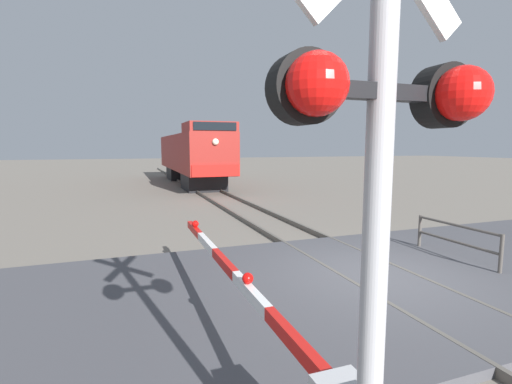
% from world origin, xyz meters
% --- Properties ---
extents(ground_plane, '(160.00, 160.00, 0.00)m').
position_xyz_m(ground_plane, '(0.00, 0.00, 0.00)').
color(ground_plane, slate).
extents(rail_track_left, '(0.08, 80.00, 0.15)m').
position_xyz_m(rail_track_left, '(-0.72, 0.00, 0.07)').
color(rail_track_left, '#59544C').
rests_on(rail_track_left, ground_plane).
extents(rail_track_right, '(0.08, 80.00, 0.15)m').
position_xyz_m(rail_track_right, '(0.72, 0.00, 0.07)').
color(rail_track_right, '#59544C').
rests_on(rail_track_right, ground_plane).
extents(road_surface, '(36.00, 6.10, 0.14)m').
position_xyz_m(road_surface, '(0.00, 0.00, 0.07)').
color(road_surface, '#47474C').
rests_on(road_surface, ground_plane).
extents(locomotive, '(2.76, 14.79, 4.04)m').
position_xyz_m(locomotive, '(0.00, 20.67, 2.09)').
color(locomotive, black).
rests_on(locomotive, ground_plane).
extents(crossing_signal, '(1.18, 0.33, 4.20)m').
position_xyz_m(crossing_signal, '(-3.54, -4.34, 2.62)').
color(crossing_signal, '#ADADB2').
rests_on(crossing_signal, ground_plane).
extents(crossing_gate, '(0.36, 6.66, 1.18)m').
position_xyz_m(crossing_gate, '(-3.38, -2.85, 0.75)').
color(crossing_gate, silver).
rests_on(crossing_gate, ground_plane).
extents(guard_railing, '(0.08, 2.26, 0.95)m').
position_xyz_m(guard_railing, '(2.39, 0.34, 0.61)').
color(guard_railing, '#4C4742').
rests_on(guard_railing, ground_plane).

